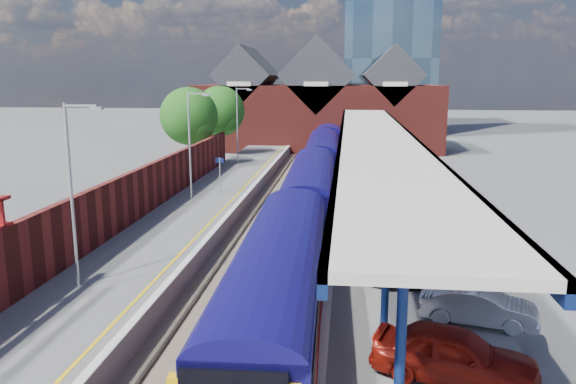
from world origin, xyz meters
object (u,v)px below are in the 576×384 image
lamp_post_b (74,184)px  parked_car_dark (423,270)px  parked_car_silver (478,306)px  parked_car_blue (435,223)px  lamp_post_c (192,139)px  lamp_post_d (239,121)px  parked_car_red (454,354)px  platform_sign (220,169)px  train (318,166)px

lamp_post_b → parked_car_dark: bearing=6.3°
parked_car_silver → parked_car_blue: parked_car_silver is taller
lamp_post_b → parked_car_dark: size_ratio=1.61×
lamp_post_c → lamp_post_d: 16.00m
lamp_post_b → lamp_post_d: same height
lamp_post_b → parked_car_blue: (14.67, 8.92, -3.40)m
lamp_post_b → parked_car_red: 14.52m
platform_sign → parked_car_red: size_ratio=0.58×
lamp_post_b → parked_car_dark: (13.11, 1.44, -3.36)m
lamp_post_c → lamp_post_d: (0.00, 16.00, 0.00)m
platform_sign → parked_car_red: 26.29m
lamp_post_b → parked_car_red: lamp_post_b is taller
parked_car_blue → lamp_post_b: bearing=145.1°
lamp_post_c → lamp_post_d: bearing=90.0°
lamp_post_c → parked_car_silver: 23.23m
lamp_post_b → platform_sign: bearing=85.7°
train → parked_car_silver: size_ratio=17.73×
parked_car_blue → parked_car_silver: bearing=-157.4°
lamp_post_b → lamp_post_d: (0.00, 32.00, 0.00)m
parked_car_blue → lamp_post_d: bearing=56.3°
lamp_post_c → platform_sign: size_ratio=2.80×
lamp_post_d → platform_sign: bearing=-84.4°
lamp_post_c → parked_car_silver: (14.45, -17.87, -3.38)m
lamp_post_c → parked_car_silver: lamp_post_c is taller
lamp_post_b → parked_car_silver: size_ratio=1.88×
lamp_post_d → parked_car_blue: lamp_post_d is taller
lamp_post_d → parked_car_silver: size_ratio=1.88×
train → parked_car_blue: bearing=-65.1°
lamp_post_d → parked_car_silver: (14.45, -33.87, -3.38)m
parked_car_dark → platform_sign: bearing=34.8°
lamp_post_d → parked_car_dark: (13.11, -30.56, -3.36)m
lamp_post_c → parked_car_blue: size_ratio=1.63×
parked_car_dark → parked_car_red: bearing=178.8°
lamp_post_c → parked_car_red: size_ratio=1.63×
parked_car_red → parked_car_blue: (1.65, 14.47, -0.14)m
parked_car_silver → lamp_post_d: bearing=36.8°
parked_car_dark → parked_car_silver: bearing=-158.5°
parked_car_red → platform_sign: bearing=44.2°
lamp_post_b → parked_car_silver: lamp_post_b is taller
parked_car_dark → lamp_post_b: bearing=95.8°
lamp_post_c → parked_car_dark: size_ratio=1.61×
lamp_post_b → platform_sign: size_ratio=2.80×
lamp_post_c → train: bearing=44.1°
lamp_post_b → lamp_post_c: (0.00, 16.00, 0.00)m
lamp_post_d → parked_car_blue: size_ratio=1.63×
parked_car_red → parked_car_dark: parked_car_red is taller
train → parked_car_blue: (6.82, -14.68, -0.52)m
lamp_post_c → platform_sign: bearing=55.7°
lamp_post_b → lamp_post_c: size_ratio=1.00×
lamp_post_b → platform_sign: lamp_post_b is taller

